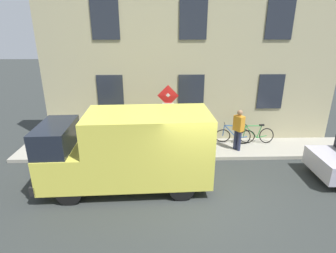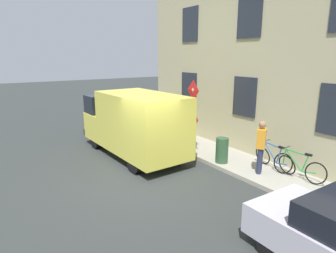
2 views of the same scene
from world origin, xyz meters
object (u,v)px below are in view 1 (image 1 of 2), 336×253
at_px(bicycle_blue, 235,135).
at_px(pedestrian, 238,129).
at_px(bicycle_green, 255,135).
at_px(sign_post_stacked, 168,115).
at_px(delivery_van, 130,149).
at_px(litter_bin, 206,143).

relative_size(bicycle_blue, pedestrian, 1.00).
distance_m(bicycle_green, pedestrian, 1.29).
bearing_deg(sign_post_stacked, bicycle_blue, -68.66).
height_order(delivery_van, bicycle_green, delivery_van).
distance_m(sign_post_stacked, delivery_van, 2.33).
xyz_separation_m(delivery_van, bicycle_green, (3.04, -5.09, -0.82)).
relative_size(delivery_van, bicycle_green, 3.14).
bearing_deg(sign_post_stacked, pedestrian, -80.22).
bearing_deg(litter_bin, sign_post_stacked, 95.67).
xyz_separation_m(sign_post_stacked, pedestrian, (0.50, -2.87, -0.77)).
bearing_deg(bicycle_blue, bicycle_green, -173.17).
bearing_deg(delivery_van, sign_post_stacked, -125.85).
bearing_deg(pedestrian, bicycle_green, 0.86).
bearing_deg(bicycle_green, delivery_van, 26.31).
xyz_separation_m(sign_post_stacked, bicycle_green, (1.15, -3.83, -1.33)).
xyz_separation_m(sign_post_stacked, litter_bin, (0.15, -1.50, -1.25)).
height_order(delivery_van, bicycle_blue, delivery_van).
bearing_deg(pedestrian, litter_bin, 160.66).
distance_m(sign_post_stacked, litter_bin, 1.96).
bearing_deg(delivery_van, pedestrian, -152.17).
bearing_deg(delivery_van, bicycle_green, -151.33).
xyz_separation_m(sign_post_stacked, bicycle_blue, (1.15, -2.94, -1.33)).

